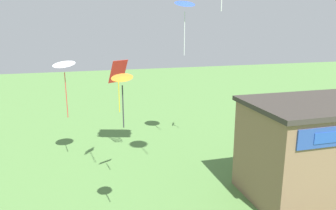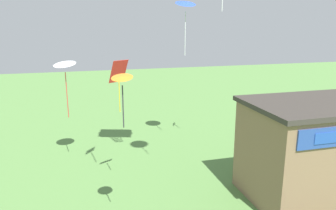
{
  "view_description": "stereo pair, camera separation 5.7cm",
  "coord_description": "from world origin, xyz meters",
  "px_view_note": "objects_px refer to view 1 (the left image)",
  "views": [
    {
      "loc": [
        -3.31,
        -3.76,
        9.02
      ],
      "look_at": [
        0.0,
        8.07,
        5.9
      ],
      "focal_mm": 35.0,
      "sensor_mm": 36.0,
      "label": 1
    },
    {
      "loc": [
        -3.25,
        -3.77,
        9.02
      ],
      "look_at": [
        0.0,
        8.07,
        5.9
      ],
      "focal_mm": 35.0,
      "sensor_mm": 36.0,
      "label": 2
    }
  ],
  "objects_px": {
    "seaside_building": "(311,150)",
    "kite_white_delta": "(64,65)",
    "kite_orange_delta": "(122,80)",
    "kite_blue_delta": "(185,4)",
    "kite_red_diamond": "(118,75)"
  },
  "relations": [
    {
      "from": "kite_red_diamond",
      "to": "kite_blue_delta",
      "type": "relative_size",
      "value": 0.72
    },
    {
      "from": "seaside_building",
      "to": "kite_white_delta",
      "type": "height_order",
      "value": "kite_white_delta"
    },
    {
      "from": "seaside_building",
      "to": "kite_red_diamond",
      "type": "relative_size",
      "value": 2.5
    },
    {
      "from": "kite_white_delta",
      "to": "kite_blue_delta",
      "type": "xyz_separation_m",
      "value": [
        7.98,
        0.53,
        3.71
      ]
    },
    {
      "from": "seaside_building",
      "to": "kite_white_delta",
      "type": "xyz_separation_m",
      "value": [
        -12.15,
        7.84,
        3.89
      ]
    },
    {
      "from": "kite_orange_delta",
      "to": "kite_red_diamond",
      "type": "bearing_deg",
      "value": 84.96
    },
    {
      "from": "kite_white_delta",
      "to": "kite_orange_delta",
      "type": "distance_m",
      "value": 9.16
    },
    {
      "from": "kite_orange_delta",
      "to": "kite_blue_delta",
      "type": "xyz_separation_m",
      "value": [
        5.6,
        9.36,
        3.29
      ]
    },
    {
      "from": "kite_red_diamond",
      "to": "kite_orange_delta",
      "type": "bearing_deg",
      "value": -95.04
    },
    {
      "from": "seaside_building",
      "to": "kite_red_diamond",
      "type": "bearing_deg",
      "value": 161.6
    },
    {
      "from": "kite_white_delta",
      "to": "kite_red_diamond",
      "type": "xyz_separation_m",
      "value": [
        2.74,
        -4.71,
        -0.06
      ]
    },
    {
      "from": "kite_orange_delta",
      "to": "kite_red_diamond",
      "type": "relative_size",
      "value": 0.8
    },
    {
      "from": "seaside_building",
      "to": "kite_white_delta",
      "type": "bearing_deg",
      "value": 147.17
    },
    {
      "from": "seaside_building",
      "to": "kite_orange_delta",
      "type": "distance_m",
      "value": 10.73
    },
    {
      "from": "kite_white_delta",
      "to": "kite_orange_delta",
      "type": "relative_size",
      "value": 1.7
    }
  ]
}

